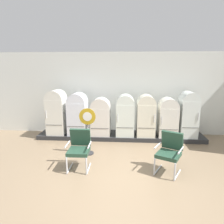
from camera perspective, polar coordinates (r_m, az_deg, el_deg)
The scene contains 13 objects.
ground at distance 4.86m, azimuth 1.30°, elevation -19.61°, with size 12.00×10.00×0.05m, color #866F55.
back_wall at distance 7.84m, azimuth 2.62°, elevation 5.28°, with size 11.76×0.12×3.12m.
display_plinth at distance 7.56m, azimuth 2.39°, elevation -6.69°, with size 6.02×0.95×0.15m, color #2B2B2D.
refrigerator_0 at distance 7.64m, azimuth -15.40°, elevation 0.34°, with size 0.64×0.70×1.62m.
refrigerator_1 at distance 7.43m, azimuth -9.68°, elevation -0.17°, with size 0.66×0.70×1.52m.
refrigerator_2 at distance 7.25m, azimuth -3.23°, elevation -1.09°, with size 0.68×0.61×1.35m.
refrigerator_3 at distance 7.21m, azimuth 3.75°, elevation -0.58°, with size 0.64×0.67×1.47m.
refrigerator_4 at distance 7.24m, azimuth 9.55°, elevation -0.67°, with size 0.63×0.66×1.47m.
refrigerator_5 at distance 7.38m, azimuth 15.48°, elevation -1.18°, with size 0.65×0.67×1.37m.
refrigerator_6 at distance 7.54m, azimuth 20.74°, elevation -0.26°, with size 0.58×0.70×1.60m.
armchair_left at distance 5.31m, azimuth -9.23°, elevation -9.67°, with size 0.60×0.65×1.01m.
armchair_right at distance 5.24m, azimuth 15.98°, elevation -10.33°, with size 0.77×0.81×1.01m.
sign_stand at distance 6.03m, azimuth -6.83°, elevation -5.49°, with size 0.48×0.32×1.41m.
Camera 1 is at (0.18, -4.12, 2.56)m, focal length 32.38 mm.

